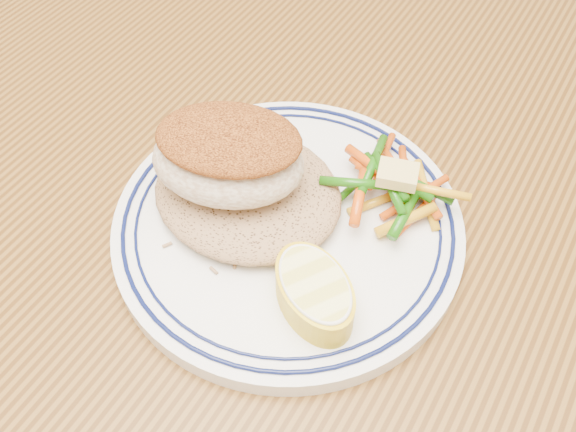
% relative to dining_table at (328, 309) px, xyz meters
% --- Properties ---
extents(dining_table, '(1.50, 0.90, 0.75)m').
position_rel_dining_table_xyz_m(dining_table, '(0.00, 0.00, 0.00)').
color(dining_table, '#4A2C0E').
rests_on(dining_table, ground).
extents(plate, '(0.25, 0.25, 0.02)m').
position_rel_dining_table_xyz_m(plate, '(-0.03, -0.01, 0.11)').
color(plate, white).
rests_on(plate, dining_table).
extents(rice_pilaf, '(0.14, 0.12, 0.03)m').
position_rel_dining_table_xyz_m(rice_pilaf, '(-0.07, -0.01, 0.13)').
color(rice_pilaf, '#906B48').
rests_on(rice_pilaf, plate).
extents(fish_fillet, '(0.13, 0.11, 0.05)m').
position_rel_dining_table_xyz_m(fish_fillet, '(-0.08, -0.01, 0.16)').
color(fish_fillet, beige).
rests_on(fish_fillet, rice_pilaf).
extents(vegetable_pile, '(0.10, 0.11, 0.03)m').
position_rel_dining_table_xyz_m(vegetable_pile, '(0.02, 0.05, 0.13)').
color(vegetable_pile, orange).
rests_on(vegetable_pile, plate).
extents(butter_pat, '(0.03, 0.03, 0.01)m').
position_rel_dining_table_xyz_m(butter_pat, '(0.02, 0.04, 0.14)').
color(butter_pat, '#DBC36B').
rests_on(butter_pat, vegetable_pile).
extents(lemon_wedge, '(0.09, 0.09, 0.03)m').
position_rel_dining_table_xyz_m(lemon_wedge, '(0.02, -0.06, 0.13)').
color(lemon_wedge, yellow).
rests_on(lemon_wedge, plate).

